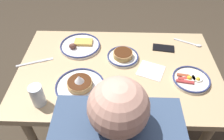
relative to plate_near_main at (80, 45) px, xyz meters
name	(u,v)px	position (x,y,z in m)	size (l,w,h in m)	color
ground_plane	(116,131)	(-0.26, 0.21, -0.75)	(6.00, 6.00, 0.00)	#403527
dining_table	(118,78)	(-0.26, 0.21, -0.10)	(1.23, 0.78, 0.74)	tan
plate_near_main	(80,45)	(0.00, 0.00, 0.00)	(0.27, 0.27, 0.05)	white
plate_center_pancakes	(80,85)	(-0.05, 0.37, 0.01)	(0.28, 0.28, 0.09)	white
plate_far_companion	(123,56)	(-0.29, 0.11, 0.01)	(0.20, 0.20, 0.05)	white
plate_far_side	(191,79)	(-0.69, 0.30, 0.00)	(0.22, 0.22, 0.04)	silver
drinking_glass	(38,96)	(0.15, 0.48, 0.04)	(0.07, 0.07, 0.13)	silver
cell_phone	(163,48)	(-0.57, 0.00, -0.01)	(0.14, 0.07, 0.01)	black
paper_napkin	(151,71)	(-0.46, 0.22, -0.01)	(0.15, 0.14, 0.00)	white
fork_near	(150,108)	(-0.43, 0.50, -0.01)	(0.19, 0.09, 0.01)	silver
butter_knife	(35,62)	(0.27, 0.17, -0.01)	(0.22, 0.10, 0.01)	silver
tea_spoon	(191,44)	(-0.77, -0.06, -0.01)	(0.18, 0.10, 0.01)	silver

